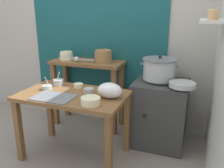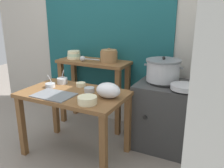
{
  "view_description": "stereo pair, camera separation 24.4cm",
  "coord_description": "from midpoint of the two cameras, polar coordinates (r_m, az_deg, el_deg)",
  "views": [
    {
      "loc": [
        1.19,
        -1.95,
        1.55
      ],
      "look_at": [
        0.37,
        0.24,
        0.82
      ],
      "focal_mm": 38.6,
      "sensor_mm": 36.0,
      "label": 1
    },
    {
      "loc": [
        1.41,
        -1.85,
        1.55
      ],
      "look_at": [
        0.37,
        0.24,
        0.82
      ],
      "focal_mm": 38.6,
      "sensor_mm": 36.0,
      "label": 2
    }
  ],
  "objects": [
    {
      "name": "ground_plane",
      "position": [
        2.77,
        -6.89,
        -16.74
      ],
      "size": [
        9.0,
        9.0,
        0.0
      ],
      "primitive_type": "plane",
      "color": "gray"
    },
    {
      "name": "wall_back",
      "position": [
        3.24,
        4.44,
        12.94
      ],
      "size": [
        4.4,
        0.12,
        2.6
      ],
      "color": "#B2ADA3",
      "rests_on": "ground"
    },
    {
      "name": "prep_table",
      "position": [
        2.55,
        -6.26,
        -4.35
      ],
      "size": [
        1.1,
        0.66,
        0.72
      ],
      "color": "brown",
      "rests_on": "ground"
    },
    {
      "name": "back_shelf_table",
      "position": [
        3.23,
        -2.18,
        1.71
      ],
      "size": [
        0.96,
        0.4,
        0.9
      ],
      "color": "brown",
      "rests_on": "ground"
    },
    {
      "name": "stove_block",
      "position": [
        2.89,
        14.43,
        -7.01
      ],
      "size": [
        0.6,
        0.61,
        0.78
      ],
      "color": "#383838",
      "rests_on": "ground"
    },
    {
      "name": "steamer_pot",
      "position": [
        2.75,
        14.51,
        3.17
      ],
      "size": [
        0.43,
        0.38,
        0.28
      ],
      "color": "#B7BABF",
      "rests_on": "stove_block"
    },
    {
      "name": "clay_pot",
      "position": [
        3.06,
        1.55,
        6.58
      ],
      "size": [
        0.22,
        0.22,
        0.18
      ],
      "color": "olive",
      "rests_on": "back_shelf_table"
    },
    {
      "name": "bowl_stack_enamel",
      "position": [
        3.32,
        -6.92,
        6.82
      ],
      "size": [
        0.19,
        0.19,
        0.11
      ],
      "color": "beige",
      "rests_on": "back_shelf_table"
    },
    {
      "name": "ladle",
      "position": [
        3.13,
        -4.59,
        5.98
      ],
      "size": [
        0.28,
        0.07,
        0.07
      ],
      "color": "#B7BABF",
      "rests_on": "back_shelf_table"
    },
    {
      "name": "serving_tray",
      "position": [
        2.45,
        -10.87,
        -2.64
      ],
      "size": [
        0.4,
        0.28,
        0.01
      ],
      "primitive_type": "cube",
      "color": "slate",
      "rests_on": "prep_table"
    },
    {
      "name": "plastic_bag",
      "position": [
        2.33,
        2.11,
        -1.56
      ],
      "size": [
        0.25,
        0.18,
        0.15
      ],
      "primitive_type": "ellipsoid",
      "color": "white",
      "rests_on": "prep_table"
    },
    {
      "name": "wide_pan",
      "position": [
        2.54,
        19.44,
        -0.71
      ],
      "size": [
        0.27,
        0.27,
        0.05
      ],
      "primitive_type": "cylinder",
      "color": "#B7BABF",
      "rests_on": "stove_block"
    },
    {
      "name": "prep_bowl_0",
      "position": [
        2.69,
        -4.83,
        -0.11
      ],
      "size": [
        0.1,
        0.1,
        0.04
      ],
      "color": "beige",
      "rests_on": "prep_table"
    },
    {
      "name": "prep_bowl_1",
      "position": [
        2.71,
        -11.96,
        -0.28
      ],
      "size": [
        0.11,
        0.11,
        0.15
      ],
      "color": "#B7BABF",
      "rests_on": "prep_table"
    },
    {
      "name": "prep_bowl_2",
      "position": [
        2.5,
        -2.63,
        -1.37
      ],
      "size": [
        0.11,
        0.11,
        0.05
      ],
      "color": "#B7BABF",
      "rests_on": "prep_table"
    },
    {
      "name": "prep_bowl_3",
      "position": [
        2.82,
        -9.29,
        0.8
      ],
      "size": [
        0.12,
        0.12,
        0.15
      ],
      "color": "#B7BABF",
      "rests_on": "prep_table"
    },
    {
      "name": "prep_bowl_4",
      "position": [
        2.19,
        -2.7,
        -3.84
      ],
      "size": [
        0.18,
        0.18,
        0.07
      ],
      "color": "beige",
      "rests_on": "prep_table"
    }
  ]
}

